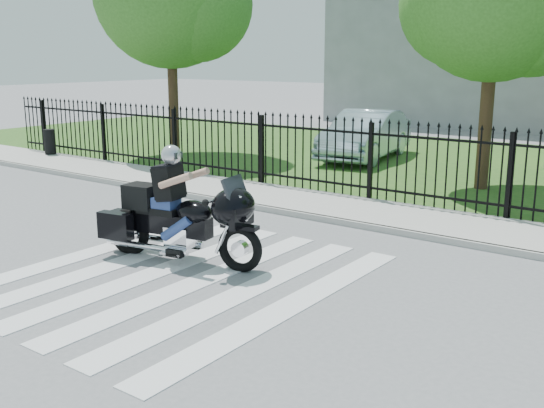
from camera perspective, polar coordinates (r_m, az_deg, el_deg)
The scene contains 9 objects.
ground at distance 9.64m, azimuth -8.31°, elevation -6.42°, with size 120.00×120.00×0.00m, color slate.
crosswalk at distance 9.64m, azimuth -8.31°, elevation -6.39°, with size 5.00×5.50×0.01m, color silver, non-canonical shape.
sidewalk at distance 13.49m, azimuth 6.70°, elevation -0.44°, with size 40.00×2.00×0.12m, color #ADAAA3.
curb at distance 12.65m, azimuth 4.45°, elevation -1.30°, with size 40.00×0.12×0.12m, color #ADAAA3.
grass_strip at distance 19.78m, azimuth 16.83°, elevation 3.28°, with size 40.00×12.00×0.02m, color #25521C.
iron_fence at distance 14.18m, azimuth 8.80°, elevation 3.64°, with size 26.00×0.04×1.80m.
motorcycle_rider at distance 10.14m, azimuth -8.57°, elevation -0.85°, with size 2.86×1.25×1.90m.
parked_car at distance 20.31m, azimuth 8.37°, elevation 6.15°, with size 1.61×4.62×1.52m, color #A2BECC.
litter_bin at distance 21.65m, azimuth -19.29°, elevation 5.29°, with size 0.36×0.36×0.80m, color black.
Camera 1 is at (6.44, -6.42, 3.21)m, focal length 42.00 mm.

